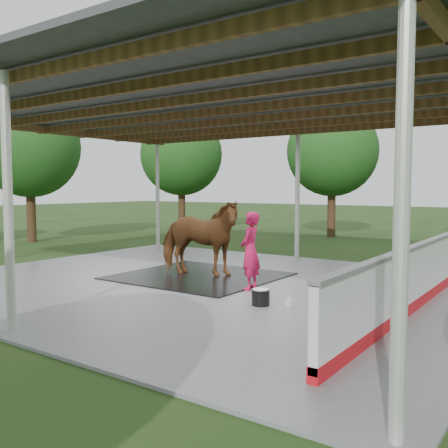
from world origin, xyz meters
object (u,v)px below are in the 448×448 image
Objects in this scene: horse at (199,238)px; handler at (250,251)px; dasher_board at (412,280)px; wash_bucket at (261,297)px.

horse reaches higher than handler.
dasher_board is 3.32m from handler.
wash_bucket is (2.75, -1.68, -0.78)m from horse.
handler is at bearing -179.53° from dasher_board.
dasher_board is at bearing 25.61° from wash_bucket.
horse is 6.59× the size of wash_bucket.
horse is at bearing 173.94° from dasher_board.
handler is 5.03× the size of wash_bucket.
horse reaches higher than wash_bucket.
handler is 1.59m from wash_bucket.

